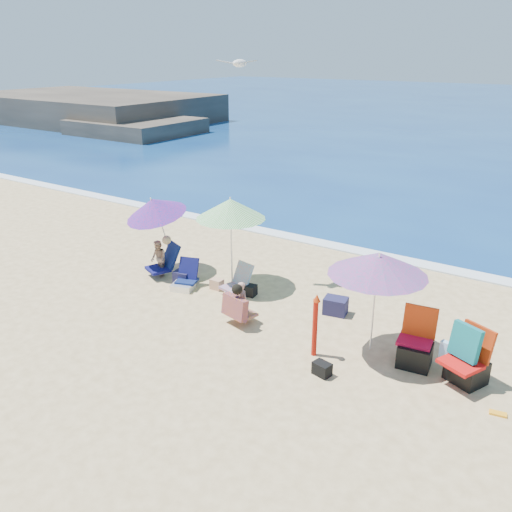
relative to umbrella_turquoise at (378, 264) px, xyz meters
The scene contains 20 objects.
ground 2.95m from the umbrella_turquoise, 165.67° to the right, with size 120.00×120.00×0.00m.
foam 5.34m from the umbrella_turquoise, 117.73° to the left, with size 120.00×0.50×0.04m.
headland 35.30m from the umbrella_turquoise, 147.17° to the left, with size 20.50×11.50×2.60m.
umbrella_turquoise is the anchor object (origin of this frame).
umbrella_striped 3.84m from the umbrella_turquoise, 165.05° to the left, with size 1.57×1.57×2.02m.
umbrella_blue 5.65m from the umbrella_turquoise, behind, with size 1.74×1.78×1.93m.
furled_umbrella 1.43m from the umbrella_turquoise, 140.95° to the right, with size 0.14×0.14×1.18m.
chair_navy 4.71m from the umbrella_turquoise, behind, with size 0.59×0.73×0.63m.
chair_rainbow 3.71m from the umbrella_turquoise, 168.05° to the left, with size 0.59×0.72×0.65m.
camp_chair_left 1.57m from the umbrella_turquoise, ahead, with size 0.64×0.66×0.96m.
camp_chair_right 2.04m from the umbrella_turquoise, ahead, with size 0.80×0.88×1.01m.
person_center 2.84m from the umbrella_turquoise, behind, with size 0.62×0.62×0.85m.
person_left 5.53m from the umbrella_turquoise, behind, with size 0.78×0.87×0.96m.
bag_navy_a 4.93m from the umbrella_turquoise, behind, with size 0.41×0.32×0.29m.
bag_black_a 3.52m from the umbrella_turquoise, 166.66° to the left, with size 0.35×0.27×0.24m.
bag_tan 4.18m from the umbrella_turquoise, behind, with size 0.27×0.19×0.23m.
bag_navy_b 2.13m from the umbrella_turquoise, 139.42° to the left, with size 0.51×0.42×0.34m.
bag_black_b 1.94m from the umbrella_turquoise, 109.64° to the right, with size 0.32×0.26×0.22m.
orange_item 2.81m from the umbrella_turquoise, 14.99° to the right, with size 0.26×0.15×0.03m.
seagull 5.05m from the umbrella_turquoise, 158.80° to the left, with size 0.81×0.49×0.15m.
Camera 1 is at (5.13, -7.18, 4.92)m, focal length 37.17 mm.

